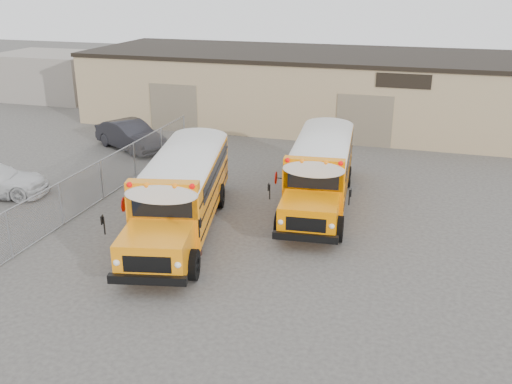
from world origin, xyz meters
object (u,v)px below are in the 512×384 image
(school_bus_left, at_px, (207,143))
(school_bus_right, at_px, (331,131))
(tarp_bundle, at_px, (181,235))
(car_dark, at_px, (130,135))

(school_bus_left, distance_m, school_bus_right, 6.82)
(tarp_bundle, relative_size, car_dark, 0.33)
(school_bus_left, xyz_separation_m, tarp_bundle, (2.36, -8.50, -0.88))
(school_bus_left, bearing_deg, tarp_bundle, -74.49)
(school_bus_right, height_order, tarp_bundle, school_bus_right)
(school_bus_left, height_order, tarp_bundle, school_bus_left)
(tarp_bundle, bearing_deg, school_bus_left, 105.51)
(school_bus_right, distance_m, tarp_bundle, 13.06)
(school_bus_right, xyz_separation_m, car_dark, (-11.33, -1.08, -0.83))
(tarp_bundle, height_order, car_dark, same)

